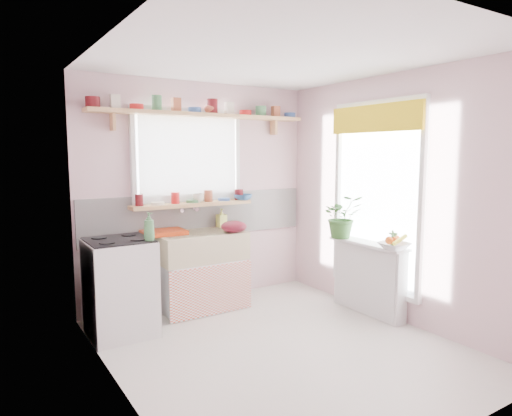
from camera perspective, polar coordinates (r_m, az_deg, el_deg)
room at (r=4.96m, az=3.58°, el=2.99°), size 3.20×3.20×3.20m
sink_unit at (r=5.07m, az=-6.94°, el=-7.72°), size 0.95×0.65×1.11m
cooker at (r=4.52m, az=-16.62°, el=-9.41°), size 0.58×0.58×0.93m
radiator_ledge at (r=5.05m, az=13.91°, el=-8.34°), size 0.22×0.95×0.78m
windowsill at (r=5.11m, az=-7.96°, el=0.45°), size 1.40×0.22×0.04m
pine_shelf at (r=5.15m, az=-6.55°, el=11.45°), size 2.52×0.24×0.04m
shelf_crockery at (r=5.14m, az=-7.00°, el=12.28°), size 2.47×0.11×0.12m
sill_crockery at (r=5.10m, az=-8.15°, el=1.28°), size 1.35×0.11×0.12m
dish_tray at (r=4.93m, az=-11.49°, el=-3.00°), size 0.46×0.36×0.04m
colander at (r=4.95m, az=-2.78°, el=-2.34°), size 0.30×0.30×0.13m
jade_plant at (r=5.10m, az=10.73°, el=-1.05°), size 0.54×0.51×0.48m
fruit_bowl at (r=4.64m, az=16.89°, el=-4.57°), size 0.29×0.29×0.07m
herb_pot at (r=4.64m, az=16.79°, el=-3.84°), size 0.12×0.10×0.19m
soap_bottle_sink at (r=5.32m, az=-4.34°, el=-1.23°), size 0.10×0.11×0.22m
sill_cup at (r=5.13m, az=-7.24°, el=1.26°), size 0.16×0.16×0.10m
sill_bowl at (r=5.34m, az=-1.64°, el=1.37°), size 0.22×0.22×0.07m
shelf_vase at (r=5.21m, az=-5.71°, el=12.44°), size 0.18×0.18×0.15m
cooker_bottle at (r=4.25m, az=-13.22°, el=-2.26°), size 0.13×0.13×0.26m
fruit at (r=4.63m, az=16.91°, el=-3.83°), size 0.20×0.14×0.10m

